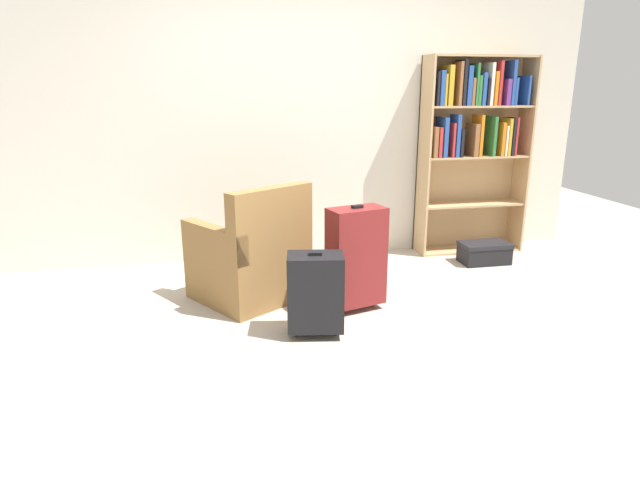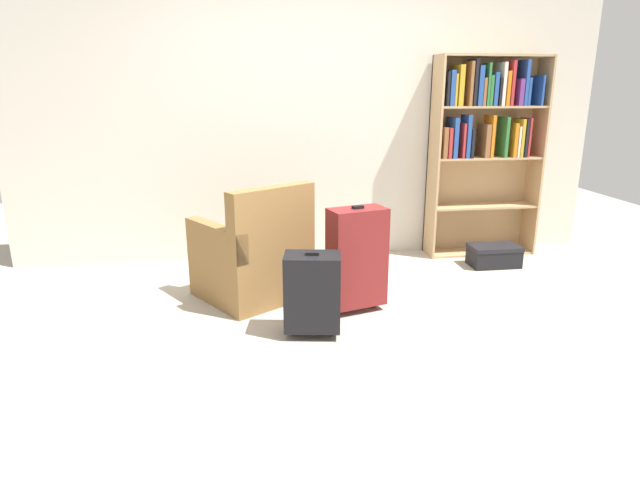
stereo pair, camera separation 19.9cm
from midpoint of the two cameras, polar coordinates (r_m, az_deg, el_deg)
name	(u,v)px [view 2 (the right image)]	position (r m, az deg, el deg)	size (l,w,h in m)	color
ground_plane	(348,335)	(3.55, 4.68, -10.19)	(9.59, 9.59, 0.00)	#B2A899
back_wall	(311,118)	(5.00, 0.21, 12.96)	(5.48, 0.10, 2.60)	beige
bookshelf	(484,138)	(5.31, 18.27, 10.41)	(1.04, 0.30, 1.86)	tan
armchair	(254,258)	(4.07, -5.73, -1.95)	(0.97, 0.97, 0.90)	olive
mug	(333,286)	(4.23, 2.80, -5.02)	(0.12, 0.08, 0.10)	#1959A5
storage_box	(494,255)	(5.11, 19.29, -1.54)	(0.45, 0.26, 0.20)	black
suitcase_black	(312,292)	(3.43, 0.85, -5.62)	(0.39, 0.29, 0.57)	black
suitcase_dark_red	(357,257)	(3.80, 5.49, -1.87)	(0.45, 0.31, 0.78)	maroon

